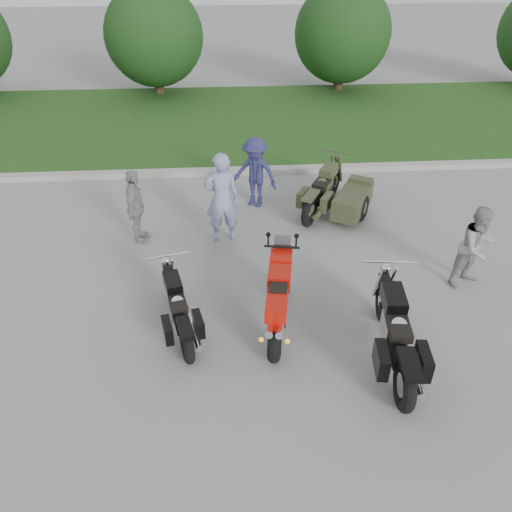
{
  "coord_description": "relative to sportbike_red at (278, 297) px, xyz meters",
  "views": [
    {
      "loc": [
        -0.64,
        -6.39,
        5.58
      ],
      "look_at": [
        -0.14,
        0.78,
        0.8
      ],
      "focal_mm": 35.0,
      "sensor_mm": 36.0,
      "label": 1
    }
  ],
  "objects": [
    {
      "name": "curb",
      "position": [
        -0.16,
        6.16,
        -0.54
      ],
      "size": [
        60.0,
        0.3,
        0.15
      ],
      "primitive_type": "cube",
      "color": "#A6A49C",
      "rests_on": "ground"
    },
    {
      "name": "person_grey",
      "position": [
        3.66,
        0.97,
        0.17
      ],
      "size": [
        0.93,
        0.85,
        1.57
      ],
      "primitive_type": "imported",
      "rotation": [
        0.0,
        0.0,
        0.41
      ],
      "color": "#999893",
      "rests_on": "ground"
    },
    {
      "name": "cruiser_right",
      "position": [
        1.65,
        -0.93,
        -0.11
      ],
      "size": [
        0.55,
        2.57,
        0.99
      ],
      "rotation": [
        0.0,
        0.0,
        -0.12
      ],
      "color": "black",
      "rests_on": "ground"
    },
    {
      "name": "cruiser_left",
      "position": [
        -1.6,
        -0.0,
        -0.19
      ],
      "size": [
        0.7,
        2.09,
        0.82
      ],
      "rotation": [
        0.0,
        0.0,
        0.24
      ],
      "color": "black",
      "rests_on": "ground"
    },
    {
      "name": "tree_mid_left",
      "position": [
        -3.16,
        13.66,
        1.58
      ],
      "size": [
        3.6,
        3.6,
        4.0
      ],
      "color": "#3F2B1C",
      "rests_on": "ground"
    },
    {
      "name": "ground",
      "position": [
        -0.16,
        0.16,
        -0.61
      ],
      "size": [
        80.0,
        80.0,
        0.0
      ],
      "primitive_type": "plane",
      "color": "gray",
      "rests_on": "ground"
    },
    {
      "name": "cruiser_sidecar",
      "position": [
        1.8,
        3.74,
        -0.17
      ],
      "size": [
        1.87,
        2.28,
        0.94
      ],
      "rotation": [
        0.0,
        0.0,
        -0.52
      ],
      "color": "black",
      "rests_on": "ground"
    },
    {
      "name": "grass_strip",
      "position": [
        -0.16,
        10.31,
        -0.54
      ],
      "size": [
        60.0,
        8.0,
        0.14
      ],
      "primitive_type": "cube",
      "color": "#365C1F",
      "rests_on": "ground"
    },
    {
      "name": "person_denim",
      "position": [
        -0.08,
        4.34,
        0.22
      ],
      "size": [
        1.24,
        1.05,
        1.66
      ],
      "primitive_type": "imported",
      "rotation": [
        0.0,
        0.0,
        -0.49
      ],
      "color": "navy",
      "rests_on": "ground"
    },
    {
      "name": "tree_mid_right",
      "position": [
        3.84,
        13.66,
        1.58
      ],
      "size": [
        3.6,
        3.6,
        4.0
      ],
      "color": "#3F2B1C",
      "rests_on": "ground"
    },
    {
      "name": "sportbike_red",
      "position": [
        0.0,
        0.0,
        0.0
      ],
      "size": [
        0.63,
        2.19,
        1.04
      ],
      "rotation": [
        0.0,
        0.0,
        -0.17
      ],
      "color": "black",
      "rests_on": "ground"
    },
    {
      "name": "person_back",
      "position": [
        -2.61,
        2.92,
        0.18
      ],
      "size": [
        0.45,
        0.95,
        1.58
      ],
      "primitive_type": "imported",
      "rotation": [
        0.0,
        0.0,
        1.5
      ],
      "color": "#969591",
      "rests_on": "ground"
    },
    {
      "name": "person_stripe",
      "position": [
        -0.85,
        2.85,
        0.36
      ],
      "size": [
        0.75,
        0.53,
        1.94
      ],
      "primitive_type": "imported",
      "rotation": [
        0.0,
        0.0,
        3.25
      ],
      "color": "#8C8DBF",
      "rests_on": "ground"
    }
  ]
}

